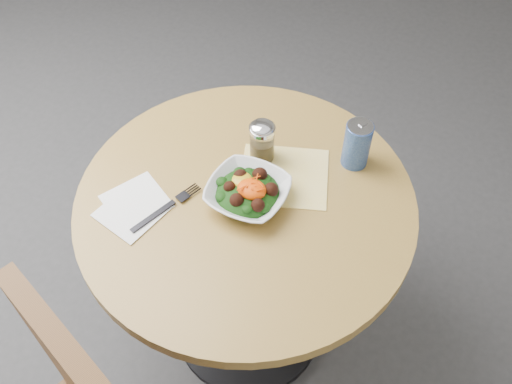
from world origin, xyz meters
TOP-DOWN VIEW (x-y plane):
  - ground at (0.00, 0.00)m, footprint 6.00×6.00m
  - table at (0.00, 0.00)m, footprint 0.90×0.90m
  - cloth_napkin at (0.06, 0.12)m, footprint 0.30×0.29m
  - paper_napkins at (-0.24, -0.16)m, footprint 0.20×0.22m
  - salad_bowl at (0.01, -0.00)m, footprint 0.21×0.21m
  - fork at (-0.16, -0.12)m, footprint 0.09×0.21m
  - spice_shaker at (-0.03, 0.15)m, footprint 0.07×0.07m
  - beverage_can at (0.21, 0.25)m, footprint 0.07×0.07m

SIDE VIEW (x-z plane):
  - ground at x=0.00m, z-range 0.00..0.00m
  - table at x=0.00m, z-range 0.18..0.93m
  - cloth_napkin at x=0.06m, z-range 0.75..0.75m
  - paper_napkins at x=-0.24m, z-range 0.75..0.75m
  - fork at x=-0.16m, z-range 0.75..0.76m
  - salad_bowl at x=0.01m, z-range 0.74..0.82m
  - spice_shaker at x=-0.03m, z-range 0.75..0.88m
  - beverage_can at x=0.21m, z-range 0.75..0.89m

